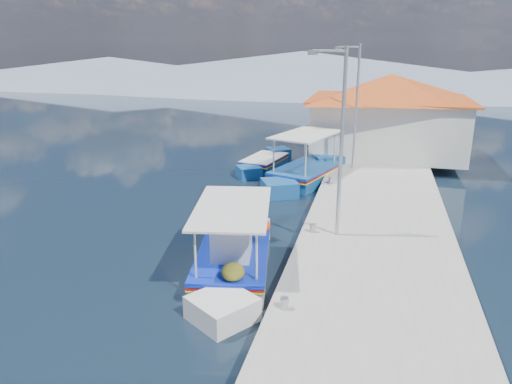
# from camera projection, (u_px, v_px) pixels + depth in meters

# --- Properties ---
(ground) EXTENTS (160.00, 160.00, 0.00)m
(ground) POSITION_uv_depth(u_px,v_px,m) (185.00, 259.00, 15.41)
(ground) COLOR black
(ground) RESTS_ON ground
(quay) EXTENTS (5.00, 44.00, 0.50)m
(quay) POSITION_uv_depth(u_px,v_px,m) (378.00, 206.00, 19.52)
(quay) COLOR #A7A49C
(quay) RESTS_ON ground
(bollards) EXTENTS (0.20, 17.20, 0.30)m
(bollards) POSITION_uv_depth(u_px,v_px,m) (324.00, 199.00, 19.19)
(bollards) COLOR #A5A8AD
(bollards) RESTS_ON quay
(main_caique) EXTENTS (2.92, 7.00, 2.35)m
(main_caique) POSITION_uv_depth(u_px,v_px,m) (234.00, 258.00, 14.41)
(main_caique) COLOR silver
(main_caique) RESTS_ON ground
(caique_green_canopy) EXTENTS (3.55, 6.78, 2.67)m
(caique_green_canopy) POSITION_uv_depth(u_px,v_px,m) (304.00, 174.00, 23.67)
(caique_green_canopy) COLOR #174D8B
(caique_green_canopy) RESTS_ON ground
(caique_blue_hull) EXTENTS (2.29, 5.39, 0.98)m
(caique_blue_hull) POSITION_uv_depth(u_px,v_px,m) (264.00, 164.00, 26.17)
(caique_blue_hull) COLOR #174D8B
(caique_blue_hull) RESTS_ON ground
(harbor_building) EXTENTS (10.49, 10.49, 4.40)m
(harbor_building) POSITION_uv_depth(u_px,v_px,m) (388.00, 113.00, 27.02)
(harbor_building) COLOR silver
(harbor_building) RESTS_ON quay
(lamp_post_near) EXTENTS (1.21, 0.14, 6.00)m
(lamp_post_near) POSITION_uv_depth(u_px,v_px,m) (339.00, 134.00, 15.06)
(lamp_post_near) COLOR #A5A8AD
(lamp_post_near) RESTS_ON quay
(lamp_post_far) EXTENTS (1.21, 0.14, 6.00)m
(lamp_post_far) POSITION_uv_depth(u_px,v_px,m) (355.00, 101.00, 23.39)
(lamp_post_far) COLOR #A5A8AD
(lamp_post_far) RESTS_ON quay
(mountain_ridge) EXTENTS (171.40, 96.00, 5.50)m
(mountain_ridge) POSITION_uv_depth(u_px,v_px,m) (388.00, 76.00, 65.09)
(mountain_ridge) COLOR slate
(mountain_ridge) RESTS_ON ground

